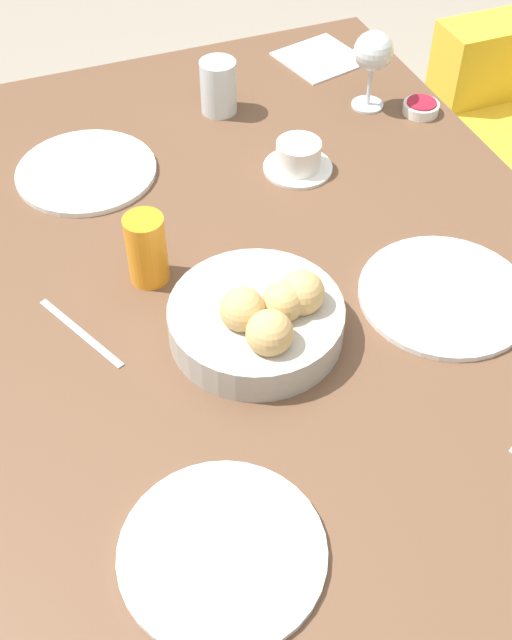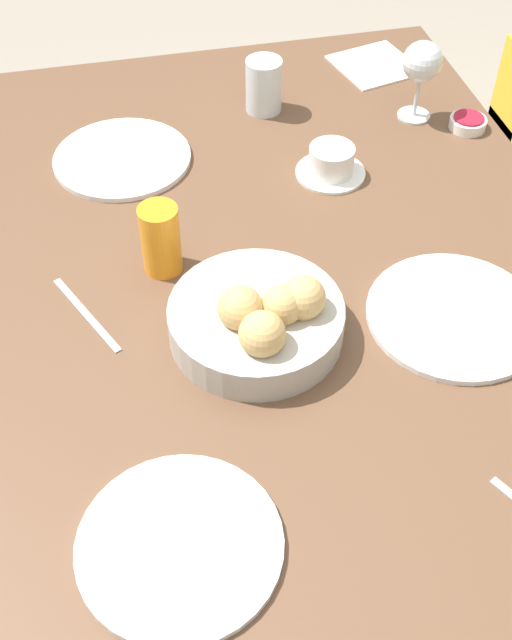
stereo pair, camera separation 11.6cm
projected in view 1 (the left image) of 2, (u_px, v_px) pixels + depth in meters
ground_plane at (266, 521)px, 1.77m from camera, size 10.00×10.00×0.00m
dining_table at (269, 322)px, 1.30m from camera, size 1.53×1.05×0.72m
bread_basket at (260, 319)px, 1.15m from camera, size 0.26×0.26×0.11m
plate_near_left at (86, 171)px, 1.45m from camera, size 0.25×0.25×0.01m
plate_near_right at (222, 552)px, 0.94m from camera, size 0.25×0.25×0.01m
plate_far_center at (445, 295)px, 1.23m from camera, size 0.27×0.27×0.01m
juice_glass at (147, 249)px, 1.22m from camera, size 0.06×0.06×0.12m
water_tumbler at (218, 87)px, 1.55m from camera, size 0.07×0.07×0.10m
wine_glass at (373, 54)px, 1.52m from camera, size 0.08×0.08×0.16m
coffee_cup at (298, 158)px, 1.44m from camera, size 0.13×0.13×0.06m
jam_bowl_berry at (421, 107)px, 1.58m from camera, size 0.07×0.07×0.02m
knife_silver at (81, 333)px, 1.18m from camera, size 0.18×0.09×0.00m
napkin at (320, 58)px, 1.73m from camera, size 0.19×0.19×0.00m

